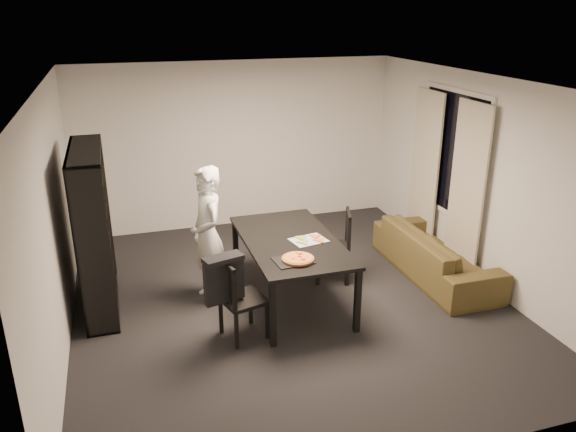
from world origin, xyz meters
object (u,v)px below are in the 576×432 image
object	(u,v)px
dining_table	(291,245)
baking_tray	(293,260)
person	(208,235)
sofa	(435,253)
chair_right	(339,241)
chair_left	(236,294)
bookshelf	(94,230)
pepperoni_pizza	(298,259)

from	to	relation	value
dining_table	baking_tray	distance (m)	0.59
person	sofa	bearing A→B (deg)	76.27
chair_right	baking_tray	xyz separation A→B (m)	(-0.92, -0.91, 0.26)
chair_left	person	bearing A→B (deg)	-8.30
bookshelf	pepperoni_pizza	world-z (taller)	bookshelf
chair_left	baking_tray	bearing A→B (deg)	-99.46
pepperoni_pizza	chair_left	bearing A→B (deg)	-175.77
chair_left	pepperoni_pizza	size ratio (longest dim) A/B	2.63
pepperoni_pizza	dining_table	bearing A→B (deg)	80.12
dining_table	pepperoni_pizza	xyz separation A→B (m)	(-0.10, -0.58, 0.10)
chair_left	baking_tray	world-z (taller)	chair_left
chair_left	pepperoni_pizza	bearing A→B (deg)	-100.93
baking_tray	sofa	bearing A→B (deg)	16.59
chair_right	chair_left	bearing A→B (deg)	-39.36
dining_table	chair_right	distance (m)	0.86
dining_table	baking_tray	xyz separation A→B (m)	(-0.15, -0.57, 0.08)
bookshelf	dining_table	distance (m)	2.26
baking_tray	chair_left	bearing A→B (deg)	-174.30
person	baking_tray	size ratio (longest dim) A/B	4.15
dining_table	baking_tray	world-z (taller)	baking_tray
bookshelf	person	world-z (taller)	bookshelf
dining_table	sofa	world-z (taller)	dining_table
chair_left	chair_right	xyz separation A→B (m)	(1.57, 0.98, 0.01)
chair_right	dining_table	bearing A→B (deg)	-46.90
chair_left	sofa	world-z (taller)	chair_left
baking_tray	dining_table	bearing A→B (deg)	75.03
chair_left	pepperoni_pizza	world-z (taller)	chair_left
chair_right	bookshelf	bearing A→B (deg)	-75.76
bookshelf	dining_table	xyz separation A→B (m)	(2.18, -0.58, -0.23)
person	baking_tray	xyz separation A→B (m)	(0.77, -0.89, -0.03)
sofa	chair_right	bearing A→B (deg)	78.15
bookshelf	chair_left	world-z (taller)	bookshelf
person	bookshelf	bearing A→B (deg)	-110.35
chair_left	baking_tray	xyz separation A→B (m)	(0.65, 0.07, 0.27)
baking_tray	sofa	world-z (taller)	baking_tray
chair_right	pepperoni_pizza	world-z (taller)	chair_right
dining_table	sofa	xyz separation A→B (m)	(2.03, 0.08, -0.42)
chair_right	person	world-z (taller)	person
chair_left	sofa	xyz separation A→B (m)	(2.83, 0.71, -0.22)
baking_tray	sofa	size ratio (longest dim) A/B	0.19
pepperoni_pizza	sofa	size ratio (longest dim) A/B	0.17
person	pepperoni_pizza	distance (m)	1.22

